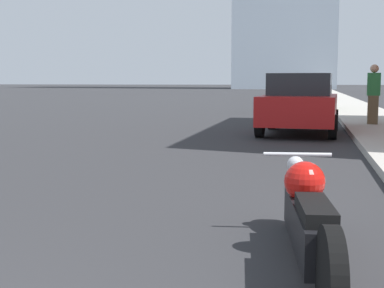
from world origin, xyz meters
The scene contains 7 objects.
sidewalk centered at (4.92, 40.00, 0.07)m, with size 2.32×240.00×0.15m.
motorcycle centered at (2.71, 3.34, 0.38)m, with size 0.64×2.64×0.77m.
parked_car_red centered at (2.47, 13.88, 0.81)m, with size 2.17×3.99×1.62m.
parked_car_green centered at (2.43, 24.62, 0.81)m, with size 2.05×4.25×1.65m.
parked_car_black centered at (2.60, 37.60, 0.85)m, with size 2.10×4.67×1.66m.
parked_car_silver centered at (2.49, 49.45, 0.83)m, with size 2.09×4.52×1.67m.
pedestrian centered at (4.56, 15.78, 1.06)m, with size 0.36×0.25×1.75m.
Camera 1 is at (2.69, -0.77, 1.42)m, focal length 50.00 mm.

